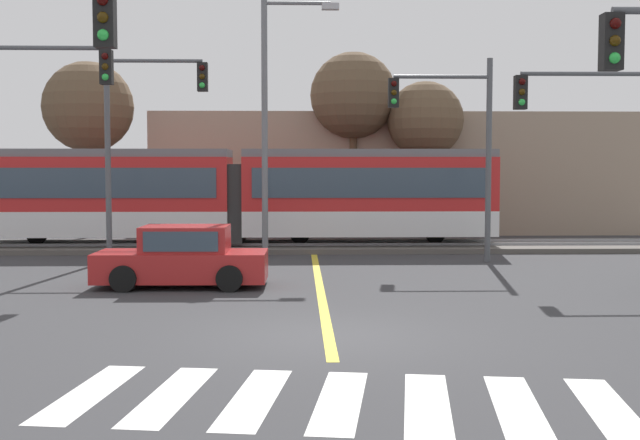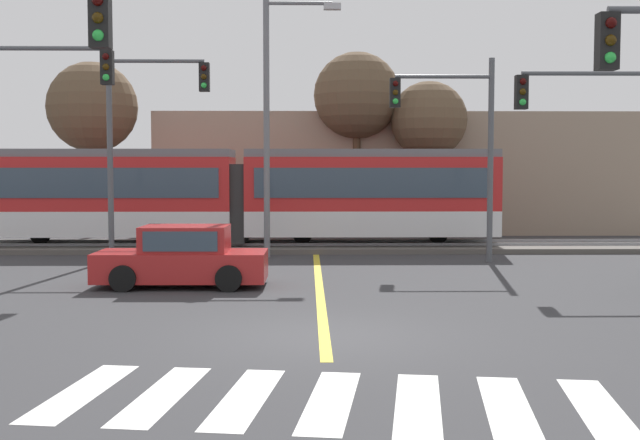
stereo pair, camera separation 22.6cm
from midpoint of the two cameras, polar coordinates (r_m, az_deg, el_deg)
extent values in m
plane|color=#333335|center=(14.19, 0.76, -8.28)|extent=(200.00, 200.00, 0.00)
cube|color=#56514C|center=(29.20, -0.10, -1.89)|extent=(120.00, 4.00, 0.18)
cube|color=#939399|center=(28.47, -0.08, -1.75)|extent=(120.00, 0.08, 0.10)
cube|color=#939399|center=(29.90, -0.12, -1.48)|extent=(120.00, 0.08, 0.10)
cube|color=silver|center=(29.97, -14.59, -0.15)|extent=(9.00, 2.60, 0.90)
cube|color=red|center=(29.91, -14.64, 2.52)|extent=(9.00, 2.60, 1.90)
cube|color=#384756|center=(28.63, -15.26, 2.56)|extent=(8.28, 0.04, 1.04)
cube|color=slate|center=(29.91, -14.67, 4.61)|extent=(9.00, 2.39, 0.28)
cylinder|color=black|center=(29.52, -9.90, -1.02)|extent=(0.70, 0.20, 0.70)
cylinder|color=black|center=(30.69, -19.07, -0.99)|extent=(0.70, 0.20, 0.70)
cube|color=silver|center=(29.22, 3.82, -0.14)|extent=(9.00, 2.60, 0.90)
cube|color=red|center=(29.16, 3.83, 2.61)|extent=(9.00, 2.60, 1.90)
cube|color=#384756|center=(27.84, 4.06, 2.65)|extent=(8.28, 0.04, 1.04)
cube|color=slate|center=(29.16, 3.84, 4.75)|extent=(9.00, 2.39, 0.28)
cylinder|color=black|center=(29.56, 8.61, -1.00)|extent=(0.70, 0.20, 0.70)
cylinder|color=black|center=(29.16, -1.04, -1.03)|extent=(0.70, 0.20, 0.70)
cube|color=#2D2D2D|center=(29.18, -5.51, 1.22)|extent=(0.50, 2.34, 2.80)
cube|color=silver|center=(11.22, -15.98, -11.65)|extent=(0.94, 2.85, 0.01)
cube|color=silver|center=(10.85, -10.51, -12.10)|extent=(0.94, 2.85, 0.01)
cube|color=silver|center=(10.58, -4.68, -12.47)|extent=(0.94, 2.85, 0.01)
cube|color=silver|center=(10.42, 1.40, -12.71)|extent=(0.94, 2.85, 0.01)
cube|color=silver|center=(10.38, 7.61, -12.82)|extent=(0.94, 2.85, 0.01)
cube|color=silver|center=(10.45, 13.81, -12.78)|extent=(0.94, 2.85, 0.01)
cube|color=silver|center=(10.63, 19.85, -12.60)|extent=(0.94, 2.85, 0.01)
cube|color=gold|center=(19.75, 0.29, -4.85)|extent=(0.20, 15.07, 0.01)
cube|color=#B22323|center=(20.22, -9.49, -3.23)|extent=(4.22, 1.75, 0.72)
cube|color=#B22323|center=(20.13, -9.23, -1.31)|extent=(2.12, 1.55, 0.64)
cube|color=#384756|center=(20.31, -12.02, -1.30)|extent=(0.12, 1.43, 0.52)
cube|color=#384756|center=(19.36, -9.59, -1.52)|extent=(1.79, 0.06, 0.48)
cylinder|color=black|center=(19.66, -13.52, -4.06)|extent=(0.64, 0.23, 0.64)
cylinder|color=black|center=(21.30, -12.47, -3.45)|extent=(0.64, 0.23, 0.64)
cylinder|color=black|center=(19.24, -6.18, -4.15)|extent=(0.64, 0.23, 0.64)
cylinder|color=black|center=(20.92, -5.69, -3.51)|extent=(0.64, 0.23, 0.64)
cylinder|color=#515459|center=(26.21, -14.47, 4.43)|extent=(0.18, 0.18, 6.65)
cylinder|color=#515459|center=(26.11, -11.31, 11.02)|extent=(3.00, 0.12, 0.12)
cube|color=black|center=(25.83, -7.97, 10.02)|extent=(0.32, 0.28, 0.90)
sphere|color=#360605|center=(25.71, -8.02, 10.66)|extent=(0.18, 0.18, 0.18)
sphere|color=#3A2706|center=(25.68, -8.01, 10.06)|extent=(0.18, 0.18, 0.18)
sphere|color=green|center=(25.65, -8.01, 9.46)|extent=(0.18, 0.18, 0.18)
cube|color=black|center=(13.51, -14.89, 13.61)|extent=(0.32, 0.28, 0.90)
sphere|color=#360605|center=(13.42, -15.07, 14.85)|extent=(0.18, 0.18, 0.18)
sphere|color=#3A2706|center=(13.37, -15.05, 13.72)|extent=(0.18, 0.18, 0.18)
sphere|color=green|center=(13.32, -15.03, 12.57)|extent=(0.18, 0.18, 0.18)
cylinder|color=#515459|center=(25.64, 12.28, 4.15)|extent=(0.18, 0.18, 6.35)
cylinder|color=#515459|center=(25.49, 9.03, 10.03)|extent=(3.00, 0.12, 0.12)
cube|color=black|center=(25.23, 5.61, 8.99)|extent=(0.32, 0.28, 0.90)
sphere|color=#360605|center=(25.11, 5.66, 9.63)|extent=(0.18, 0.18, 0.18)
sphere|color=#3A2706|center=(25.08, 5.65, 9.02)|extent=(0.18, 0.18, 0.18)
sphere|color=green|center=(25.06, 5.65, 8.40)|extent=(0.18, 0.18, 0.18)
cylinder|color=#515459|center=(22.79, -19.62, 11.43)|extent=(4.00, 0.12, 0.12)
cube|color=black|center=(22.18, -14.61, 10.45)|extent=(0.32, 0.28, 0.90)
sphere|color=#360605|center=(22.07, -14.71, 11.19)|extent=(0.18, 0.18, 0.18)
sphere|color=#3A2706|center=(22.03, -14.70, 10.49)|extent=(0.18, 0.18, 0.18)
sphere|color=green|center=(22.00, -14.69, 9.79)|extent=(0.18, 0.18, 0.18)
cube|color=black|center=(13.87, 20.19, 11.82)|extent=(0.32, 0.28, 0.90)
sphere|color=#360605|center=(13.77, 20.45, 13.01)|extent=(0.18, 0.18, 0.18)
sphere|color=#3A2706|center=(13.73, 20.42, 11.90)|extent=(0.18, 0.18, 0.18)
sphere|color=green|center=(13.69, 20.40, 10.78)|extent=(0.18, 0.18, 0.18)
cylinder|color=#515459|center=(22.90, 19.34, 9.81)|extent=(4.00, 0.12, 0.12)
cube|color=black|center=(22.24, 14.41, 8.79)|extent=(0.32, 0.28, 0.90)
sphere|color=#360605|center=(22.12, 14.53, 9.52)|extent=(0.18, 0.18, 0.18)
sphere|color=#3A2706|center=(22.10, 14.51, 8.82)|extent=(0.18, 0.18, 0.18)
sphere|color=green|center=(22.08, 14.50, 8.13)|extent=(0.18, 0.18, 0.18)
cylinder|color=slate|center=(26.41, -3.58, 6.52)|extent=(0.20, 0.20, 8.47)
cylinder|color=slate|center=(26.89, -1.24, 15.15)|extent=(2.15, 0.12, 0.12)
cube|color=#B2B2B7|center=(26.88, 1.13, 14.94)|extent=(0.56, 0.28, 0.20)
cylinder|color=brown|center=(35.56, -15.62, 2.69)|extent=(0.32, 0.32, 4.77)
sphere|color=brown|center=(35.64, -15.71, 7.75)|extent=(3.82, 3.82, 3.82)
cylinder|color=brown|center=(34.47, 2.81, 3.23)|extent=(0.32, 0.32, 5.30)
sphere|color=brown|center=(34.61, 2.83, 8.85)|extent=(3.68, 3.68, 3.68)
cylinder|color=brown|center=(34.37, 7.88, 2.39)|extent=(0.32, 0.32, 4.33)
sphere|color=brown|center=(34.42, 7.93, 7.08)|extent=(3.25, 3.25, 3.25)
cube|color=gray|center=(37.73, 5.81, 3.32)|extent=(21.93, 6.00, 5.38)
camera|label=1|loc=(0.11, -89.69, 0.02)|focal=45.00mm
camera|label=2|loc=(0.11, 90.31, -0.02)|focal=45.00mm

